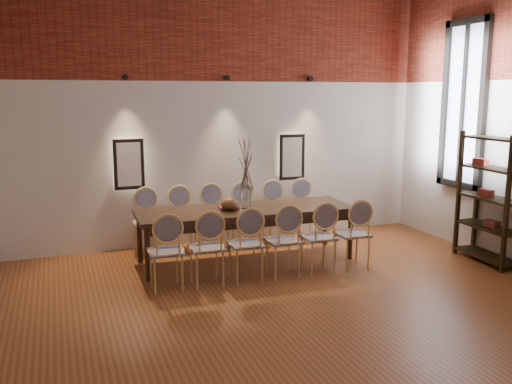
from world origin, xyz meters
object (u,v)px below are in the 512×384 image
object	(u,v)px
chair_far_b	(182,220)
book	(228,207)
chair_near_d	(283,240)
chair_far_f	(306,211)
chair_near_c	(246,244)
shelving_rack	(491,198)
chair_far_c	(215,218)
chair_near_b	(207,247)
vase	(246,198)
bowl	(229,204)
dining_table	(246,235)
chair_far_d	(246,215)
chair_near_e	(318,237)
chair_near_f	(352,234)
chair_far_e	(277,213)
chair_near_a	(166,251)
chair_far_a	(148,223)

from	to	relation	value
chair_far_b	book	size ratio (longest dim) A/B	3.62
chair_near_d	chair_far_f	bearing A→B (deg)	56.74
chair_near_c	chair_near_d	world-z (taller)	same
shelving_rack	chair_far_c	bearing A→B (deg)	151.98
chair_near_b	chair_far_b	xyz separation A→B (m)	(0.04, 1.52, 0.00)
vase	bowl	world-z (taller)	vase
dining_table	vase	bearing A→B (deg)	0.00
chair_far_c	chair_far_d	bearing A→B (deg)	180.00
chair_far_c	chair_far_d	distance (m)	0.50
book	chair_near_e	bearing A→B (deg)	-42.01
chair_near_c	book	world-z (taller)	chair_near_c
chair_near_f	bowl	bearing A→B (deg)	154.64
chair_near_b	chair_far_b	bearing A→B (deg)	90.00
chair_far_e	chair_far_d	bearing A→B (deg)	0.00
chair_near_a	chair_near_e	xyz separation A→B (m)	(2.00, -0.05, 0.00)
chair_near_c	chair_near_d	xyz separation A→B (m)	(0.50, -0.01, 0.00)
chair_far_a	chair_near_a	bearing A→B (deg)	90.00
chair_far_d	vase	world-z (taller)	vase
shelving_rack	chair_near_b	bearing A→B (deg)	175.53
chair_near_e	vase	xyz separation A→B (m)	(-0.73, 0.78, 0.43)
chair_far_e	bowl	world-z (taller)	chair_far_e
chair_near_b	chair_far_d	size ratio (longest dim) A/B	1.00
chair_near_b	chair_far_c	bearing A→B (deg)	71.84
chair_near_e	chair_near_d	bearing A→B (deg)	-180.00
chair_far_b	chair_far_e	distance (m)	1.50
book	chair_near_f	bearing A→B (deg)	-31.00
chair_near_b	shelving_rack	size ratio (longest dim) A/B	0.52
chair_far_a	chair_far_c	world-z (taller)	same
chair_far_b	vase	world-z (taller)	vase
vase	shelving_rack	bearing A→B (deg)	-21.03
chair_far_f	bowl	distance (m)	1.75
chair_near_e	bowl	xyz separation A→B (m)	(-0.98, 0.74, 0.37)
dining_table	chair_near_d	xyz separation A→B (m)	(0.23, -0.77, 0.09)
dining_table	vase	distance (m)	0.53
bowl	chair_near_e	bearing A→B (deg)	-36.87
chair_far_d	chair_far_f	size ratio (longest dim) A/B	1.00
chair_far_d	vase	xyz separation A→B (m)	(-0.27, -0.76, 0.43)
chair_near_c	vase	world-z (taller)	vase
chair_near_a	bowl	size ratio (longest dim) A/B	3.92
chair_far_d	book	world-z (taller)	chair_far_d
chair_near_d	chair_far_e	world-z (taller)	same
chair_near_f	chair_far_d	distance (m)	1.82
chair_far_a	shelving_rack	distance (m)	4.83
dining_table	chair_far_c	bearing A→B (deg)	108.16
chair_near_f	chair_far_c	world-z (taller)	same
chair_near_f	chair_far_d	world-z (taller)	same
chair_near_b	book	world-z (taller)	chair_near_b
dining_table	chair_far_b	distance (m)	1.07
chair_near_b	shelving_rack	xyz separation A→B (m)	(3.92, -0.47, 0.43)
bowl	shelving_rack	bearing A→B (deg)	-18.91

